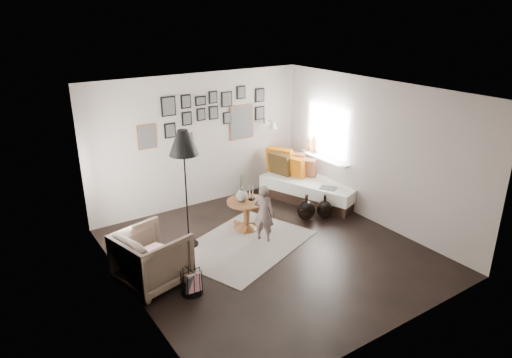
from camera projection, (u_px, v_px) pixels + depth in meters
ground at (270, 252)px, 7.43m from camera, size 4.80×4.80×0.00m
wall_back at (199, 141)px, 8.83m from camera, size 4.50×0.00×4.50m
wall_front at (396, 240)px, 5.10m from camera, size 4.50×0.00×4.50m
wall_left at (128, 212)px, 5.80m from camera, size 0.00×4.80×4.80m
wall_right at (374, 153)px, 8.14m from camera, size 0.00×4.80×4.80m
ceiling at (273, 92)px, 6.51m from camera, size 4.80×4.80×0.00m
door_left at (103, 198)px, 6.83m from camera, size 0.00×2.14×2.14m
window_right at (320, 154)px, 9.27m from camera, size 0.15×1.32×1.30m
gallery_wall at (212, 117)px, 8.81m from camera, size 2.74×0.03×1.08m
wall_sconce at (273, 125)px, 9.37m from camera, size 0.18×0.36×0.16m
rug at (245, 244)px, 7.65m from camera, size 2.61×2.22×0.01m
pedestal_table at (247, 216)px, 8.12m from camera, size 0.69×0.69×0.54m
vase at (242, 193)px, 7.94m from camera, size 0.20×0.20×0.49m
candles at (252, 193)px, 8.03m from camera, size 0.12×0.12×0.26m
daybed at (308, 185)px, 9.37m from camera, size 1.51×2.17×0.99m
magazine_on_daybed at (328, 188)px, 8.79m from camera, size 0.34×0.37×0.02m
armchair at (152, 258)px, 6.45m from camera, size 1.08×1.06×0.81m
armchair_cushion at (152, 252)px, 6.48m from camera, size 0.44×0.45×0.17m
floor_lamp at (184, 147)px, 7.03m from camera, size 0.46×0.46×1.99m
magazine_basket at (192, 282)px, 6.30m from camera, size 0.32×0.32×0.36m
demijohn_large at (306, 210)px, 8.47m from camera, size 0.34×0.34×0.50m
demijohn_small at (324, 209)px, 8.57m from camera, size 0.30×0.30×0.46m
child at (264, 213)px, 7.63m from camera, size 0.40×0.44×1.00m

